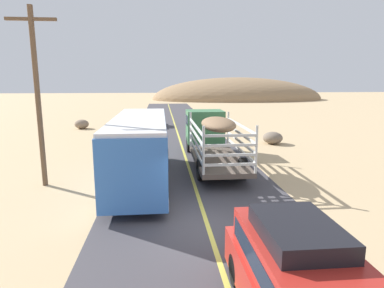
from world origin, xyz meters
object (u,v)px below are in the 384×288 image
Objects in this scene: car_far at (151,120)px; bus at (140,148)px; livestock_truck at (209,131)px; power_pole_near at (37,93)px; boulder_near_shoulder at (273,138)px; boulder_far_horizon at (82,124)px; suv_near at (295,276)px.

bus is at bearing -89.73° from car_far.
power_pole_near is (-8.66, -4.58, 2.62)m from livestock_truck.
livestock_truck is 0.97× the size of bus.
livestock_truck is at bearing -75.34° from car_far.
boulder_near_shoulder is 1.14× the size of boulder_far_horizon.
bus is at bearing 109.64° from suv_near.
suv_near is 14.75m from livestock_truck.
boulder_near_shoulder is at bearing 32.54° from power_pole_near.
bus reaches higher than livestock_truck.
boulder_near_shoulder is (9.85, 9.13, -1.27)m from bus.
livestock_truck is at bearing 88.38° from suv_near.
bus reaches higher than boulder_far_horizon.
boulder_near_shoulder is at bearing 38.69° from livestock_truck.
bus is at bearing 1.11° from power_pole_near.
power_pole_near is 5.04× the size of boulder_near_shoulder.
boulder_near_shoulder is (6.20, 19.36, -0.68)m from suv_near.
suv_near is at bearing -50.91° from power_pole_near.
power_pole_near reaches higher than suv_near.
suv_near is at bearing -70.36° from bus.
bus reaches higher than boulder_near_shoulder.
boulder_near_shoulder is at bearing -48.61° from car_far.
livestock_truck is 1.18× the size of power_pole_near.
boulder_near_shoulder is at bearing -30.09° from boulder_far_horizon.
suv_near is 13.47m from power_pole_near.
boulder_far_horizon is at bearing 149.91° from boulder_near_shoulder.
car_far is at bearing 131.39° from boulder_near_shoulder.
power_pole_near reaches higher than car_far.
boulder_far_horizon is (-7.18, 18.99, -1.27)m from bus.
suv_near is at bearing -107.76° from boulder_near_shoulder.
power_pole_near is at bearing 129.09° from suv_near.
boulder_far_horizon is at bearing 110.70° from bus.
bus is 2.27× the size of car_far.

